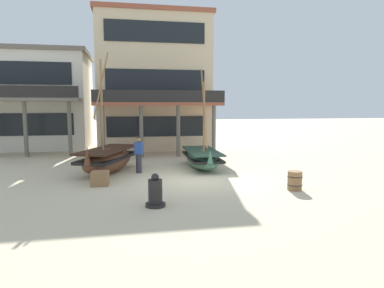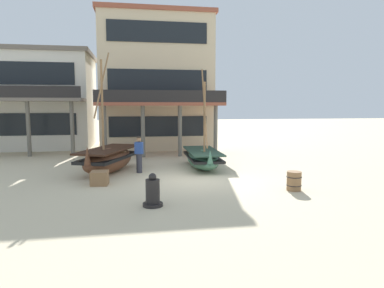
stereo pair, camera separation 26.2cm
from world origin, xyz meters
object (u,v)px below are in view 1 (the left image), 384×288
Objects in this scene: fishing_boat_centre_large at (202,158)px; fisherman_by_hull at (139,155)px; capstan_winch at (155,193)px; harbor_building_annex at (26,100)px; wooden_barrel at (295,181)px; harbor_building_main at (153,82)px; fishing_boat_near_left at (108,159)px; cargo_crate at (100,178)px.

fishing_boat_centre_large is 3.20m from fisherman_by_hull.
capstan_winch is 19.02m from harbor_building_annex.
wooden_barrel is at bearing -50.01° from harbor_building_annex.
harbor_building_main is at bearing -11.50° from harbor_building_annex.
fishing_boat_near_left is 2.60m from cargo_crate.
fishing_boat_near_left is 5.30× the size of capstan_winch.
fisherman_by_hull is (-3.11, -0.66, 0.33)m from fishing_boat_centre_large.
capstan_winch is 3.72m from cargo_crate.
fisherman_by_hull is at bearing -14.57° from fishing_boat_near_left.
harbor_building_main is (2.82, 9.29, 4.12)m from fishing_boat_near_left.
fisherman_by_hull is at bearing -98.40° from harbor_building_main.
fishing_boat_centre_large is 6.69m from capstan_winch.
wooden_barrel is 1.07× the size of cargo_crate.
fishing_boat_centre_large is at bearing 115.80° from wooden_barrel.
fishing_boat_near_left reaches higher than fishing_boat_centre_large.
fishing_boat_near_left reaches higher than capstan_winch.
fisherman_by_hull is 7.01m from wooden_barrel.
fishing_boat_centre_large is 0.53× the size of harbor_building_annex.
fishing_boat_near_left is at bearing -60.28° from harbor_building_annex.
fisherman_by_hull is 1.63× the size of capstan_winch.
fisherman_by_hull is at bearing -167.95° from fishing_boat_centre_large.
cargo_crate is 0.07× the size of harbor_building_annex.
fisherman_by_hull reaches higher than wooden_barrel.
wooden_barrel is (5.51, -4.30, -0.48)m from fisherman_by_hull.
cargo_crate is (-0.17, -2.57, -0.35)m from fishing_boat_near_left.
harbor_building_annex is (-7.76, 11.52, 2.66)m from fisherman_by_hull.
fishing_boat_centre_large is 0.51× the size of harbor_building_main.
harbor_building_main is (-4.08, 13.95, 4.40)m from wooden_barrel.
wooden_barrel is at bearing -34.04° from fishing_boat_near_left.
capstan_winch is 1.58× the size of cargo_crate.
fishing_boat_centre_large is at bearing 3.84° from fishing_boat_near_left.
cargo_crate is at bearing -148.41° from fishing_boat_centre_large.
fishing_boat_near_left is 0.58× the size of harbor_building_main.
harbor_building_main reaches higher than fishing_boat_centre_large.
wooden_barrel is at bearing 12.13° from capstan_winch.
capstan_winch is 1.48× the size of wooden_barrel.
capstan_winch reaches higher than cargo_crate.
fishing_boat_centre_large is 2.88× the size of fisherman_by_hull.
cargo_crate is (-4.68, -2.88, -0.23)m from fishing_boat_centre_large.
harbor_building_annex reaches higher than wooden_barrel.
harbor_building_main reaches higher than wooden_barrel.
capstan_winch is 15.72m from harbor_building_main.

